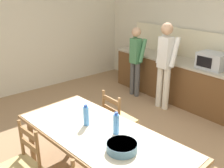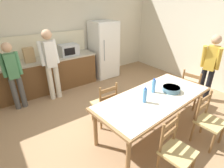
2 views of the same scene
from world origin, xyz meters
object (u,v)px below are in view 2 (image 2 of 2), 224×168
bottle_off_centre (154,86)px  person_by_table (210,65)px  dining_table (154,100)px  chair_head_end (191,89)px  microwave (69,50)px  chair_side_near_right (208,121)px  chair_side_far_left (105,104)px  serving_bowl (171,89)px  refrigerator (104,50)px  bottle_near_centre (145,95)px  chair_side_near_left (176,150)px  person_at_counter (51,62)px  person_at_sink (13,73)px  paper_bag (29,55)px

bottle_off_centre → person_by_table: person_by_table is taller
dining_table → chair_head_end: 1.43m
microwave → chair_side_near_right: 3.76m
chair_head_end → chair_side_near_right: same height
dining_table → chair_head_end: bearing=4.3°
chair_head_end → chair_side_far_left: same height
serving_bowl → chair_head_end: size_ratio=0.35×
chair_side_near_right → chair_side_far_left: (-1.13, 1.47, 0.00)m
refrigerator → bottle_near_centre: size_ratio=6.44×
bottle_near_centre → chair_side_near_right: bearing=-40.3°
refrigerator → dining_table: 2.96m
serving_bowl → person_by_table: (1.56, 0.12, 0.10)m
dining_table → chair_side_near_left: chair_side_near_left is taller
chair_side_near_left → chair_side_near_right: 1.01m
refrigerator → person_at_counter: refrigerator is taller
chair_side_near_right → person_at_sink: 3.95m
chair_side_far_left → person_by_table: bearing=165.9°
chair_head_end → bottle_off_centre: bearing=79.6°
paper_bag → chair_side_far_left: size_ratio=0.40×
chair_side_near_right → person_by_table: (1.40, 0.81, 0.47)m
refrigerator → chair_side_far_left: 2.55m
paper_bag → chair_side_far_left: bearing=-68.8°
person_at_sink → person_at_counter: person_at_counter is taller
chair_side_near_right → serving_bowl: bearing=100.9°
dining_table → paper_bag: bearing=115.9°
microwave → serving_bowl: (0.74, -2.90, -0.23)m
bottle_off_centre → chair_side_far_left: 1.01m
bottle_off_centre → person_by_table: (1.86, -0.06, 0.02)m
chair_side_near_left → chair_head_end: (1.85, 0.92, 0.00)m
chair_side_far_left → microwave: bearing=-95.3°
paper_bag → bottle_near_centre: paper_bag is taller
chair_side_near_left → microwave: bearing=81.9°
bottle_near_centre → refrigerator: bearing=69.1°
person_at_sink → person_by_table: bearing=-120.9°
paper_bag → refrigerator: bearing=-0.3°
chair_side_far_left → person_at_counter: (-0.47, 1.60, 0.52)m
chair_side_far_left → chair_side_near_right: bearing=128.1°
paper_bag → chair_side_far_left: (0.82, -2.11, -0.63)m
bottle_off_centre → chair_side_far_left: size_ratio=0.30×
person_at_sink → person_at_counter: bearing=-91.3°
paper_bag → chair_side_near_left: bearing=-75.6°
serving_bowl → chair_side_near_left: (-0.84, -0.77, -0.37)m
serving_bowl → person_at_counter: 2.78m
bottle_near_centre → chair_side_far_left: size_ratio=0.30×
person_at_counter → chair_side_near_left: bearing=-169.4°
paper_bag → person_by_table: person_by_table is taller
bottle_off_centre → person_by_table: bearing=-1.7°
refrigerator → paper_bag: refrigerator is taller
chair_side_near_right → chair_side_near_left: bearing=-178.2°
serving_bowl → microwave: bearing=104.4°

